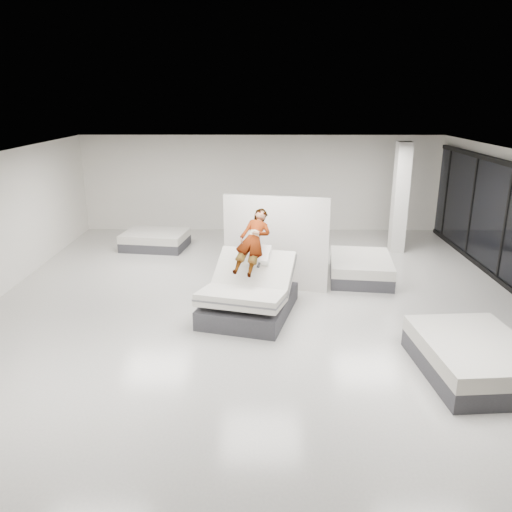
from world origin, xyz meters
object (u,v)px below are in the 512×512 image
person (253,251)px  flat_bed_left_far (155,240)px  flat_bed_right_far (361,268)px  divider_panel (276,244)px  remote (259,265)px  column (400,198)px  flat_bed_right_near (474,358)px  hero_bed (249,296)px

person → flat_bed_left_far: person is taller
person → flat_bed_right_far: bearing=50.5°
person → divider_panel: bearing=81.6°
remote → divider_panel: size_ratio=0.06×
column → person: bearing=-134.6°
divider_panel → flat_bed_left_far: (-3.54, 3.33, -0.87)m
remote → flat_bed_right_near: bearing=-17.8°
flat_bed_left_far → column: size_ratio=0.63×
hero_bed → person: person is taller
flat_bed_right_far → flat_bed_right_near: size_ratio=0.94×
person → divider_panel: (0.51, 1.18, -0.19)m
hero_bed → column: (4.26, 4.55, 1.19)m
hero_bed → divider_panel: 1.75m
person → remote: person is taller
remote → flat_bed_left_far: bearing=137.8°
divider_panel → column: column is taller
flat_bed_left_far → person: bearing=-56.1°
divider_panel → flat_bed_right_far: divider_panel is taller
column → remote: bearing=-131.2°
divider_panel → flat_bed_right_near: size_ratio=1.08×
person → flat_bed_left_far: 5.53m
flat_bed_right_far → column: (1.50, 2.33, 1.33)m
remote → column: 6.18m
divider_panel → flat_bed_right_near: 5.05m
hero_bed → flat_bed_right_near: (3.75, -2.37, -0.11)m
person → flat_bed_right_far: person is taller
hero_bed → remote: 0.74m
person → column: bearing=60.4°
hero_bed → flat_bed_right_far: size_ratio=1.20×
column → flat_bed_right_near: bearing=-94.3°
flat_bed_left_far → column: (7.21, -0.26, 1.35)m
person → flat_bed_right_near: size_ratio=0.71×
remote → column: bearing=63.8°
column → flat_bed_left_far: bearing=177.9°
flat_bed_right_far → flat_bed_right_near: flat_bed_right_near is taller
hero_bed → flat_bed_left_far: 5.65m
flat_bed_right_far → flat_bed_right_near: bearing=-77.9°
flat_bed_right_far → flat_bed_right_near: (0.98, -4.59, 0.03)m
flat_bed_right_far → flat_bed_left_far: (-5.72, 2.59, -0.02)m
hero_bed → flat_bed_left_far: hero_bed is taller
remote → person: bearing=122.2°
flat_bed_right_near → hero_bed: bearing=147.7°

